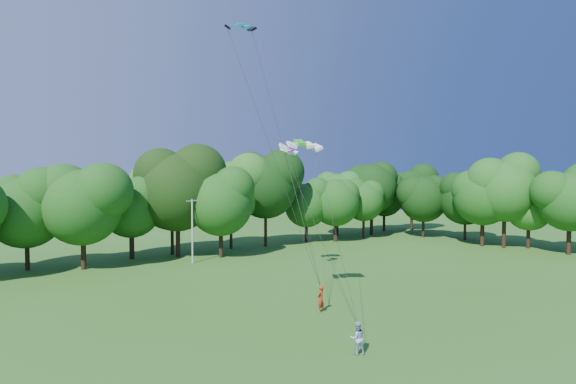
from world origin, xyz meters
TOP-DOWN VIEW (x-y plane):
  - ground at (0.00, 0.00)m, footprint 160.00×160.00m
  - utility_pole at (3.03, 32.23)m, footprint 1.42×0.18m
  - kite_flyer_left at (3.17, 10.30)m, footprint 0.81×0.67m
  - kite_flyer_right at (-0.10, 3.28)m, footprint 1.08×0.97m
  - kite_teal at (0.56, 17.17)m, footprint 2.62×1.87m
  - kite_green at (2.77, 12.25)m, footprint 3.38×2.47m
  - kite_pink at (7.02, 19.46)m, footprint 1.99×1.37m
  - tree_back_center at (3.23, 36.85)m, footprint 10.20×10.20m
  - tree_back_east at (31.34, 39.73)m, footprint 7.69×7.69m
  - tree_flank_east at (41.18, 17.39)m, footprint 8.97×8.97m

SIDE VIEW (x-z plane):
  - ground at x=0.00m, z-range 0.00..0.00m
  - kite_flyer_right at x=-0.10m, z-range 0.00..1.82m
  - kite_flyer_left at x=3.17m, z-range 0.00..1.89m
  - utility_pole at x=3.03m, z-range 0.13..7.24m
  - tree_back_east at x=31.34m, z-range 1.39..12.58m
  - tree_flank_east at x=41.18m, z-range 1.62..14.67m
  - tree_back_center at x=3.23m, z-range 1.85..16.69m
  - kite_pink at x=7.02m, z-range 11.95..12.36m
  - kite_green at x=2.77m, z-range 11.94..12.51m
  - kite_teal at x=0.56m, z-range 21.45..21.96m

